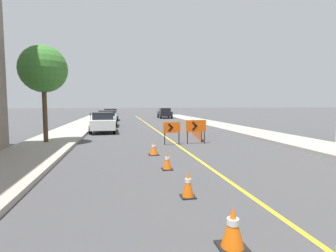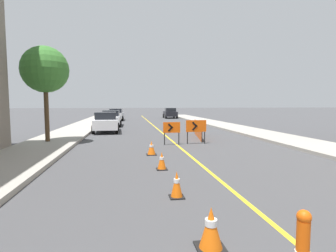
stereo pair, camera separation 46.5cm
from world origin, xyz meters
name	(u,v)px [view 2 (the right image)]	position (x,y,z in m)	size (l,w,h in m)	color
lane_stripe	(159,130)	(0.00, 27.75, 0.00)	(0.12, 55.50, 0.01)	gold
sidewalk_left	(74,131)	(-6.89, 27.75, 0.08)	(2.95, 55.50, 0.16)	#9E998E
sidewalk_right	(237,128)	(6.89, 27.75, 0.08)	(2.95, 55.50, 0.16)	#9E998E
traffic_cone_third	(211,228)	(-1.41, 9.69, 0.33)	(0.45, 0.45, 0.67)	black
traffic_cone_fourth	(177,185)	(-1.51, 11.96, 0.32)	(0.35, 0.35, 0.64)	black
traffic_cone_fifth	(162,161)	(-1.51, 14.67, 0.30)	(0.37, 0.37, 0.61)	black
traffic_cone_farthest	(151,148)	(-1.62, 17.29, 0.30)	(0.44, 0.44, 0.61)	black
arrow_barricade_primary	(172,129)	(-0.27, 19.99, 0.88)	(0.94, 0.11, 1.24)	#EF560C
arrow_barricade_secondary	(196,127)	(1.13, 20.07, 0.95)	(1.16, 0.11, 1.33)	#EF560C
safety_mesh_fence	(198,129)	(2.00, 22.84, 0.53)	(0.83, 4.62, 1.06)	#EF560C
parked_car_curb_near	(106,122)	(-4.31, 27.13, 0.80)	(1.95, 4.36, 1.59)	silver
parked_car_curb_mid	(111,118)	(-4.23, 32.77, 0.80)	(1.94, 4.32, 1.59)	silver
parked_car_curb_far	(116,115)	(-4.13, 41.85, 0.80)	(2.02, 4.39, 1.59)	#B7B7BC
parked_car_opposite_side	(170,113)	(3.99, 46.37, 0.80)	(1.95, 4.36, 1.59)	black
parking_meter_far_curb	(95,116)	(-5.77, 31.97, 1.05)	(0.12, 0.11, 1.25)	#4C4C51
street_tree_left_near	(45,70)	(-7.04, 21.23, 4.07)	(2.50, 2.50, 5.18)	#4C3823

